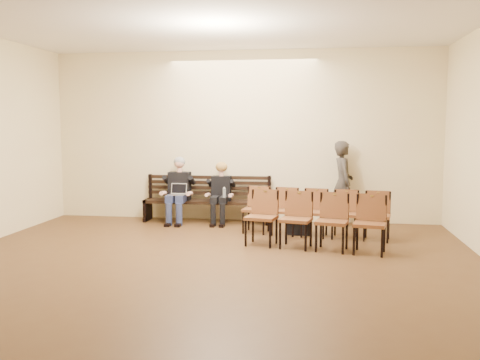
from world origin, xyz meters
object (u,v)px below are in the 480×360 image
Objects in this scene: bench at (207,211)px; passerby at (343,177)px; seated_woman at (221,196)px; bag at (298,226)px; seated_man at (178,191)px; chair_row_back at (314,213)px; water_bottle at (224,198)px; chair_row_front at (314,221)px; laptop at (177,196)px.

passerby is at bearing 2.09° from bench.
seated_woman reaches higher than bag.
chair_row_back is (2.75, -1.00, -0.23)m from seated_man.
chair_row_front is (1.75, -1.69, -0.09)m from water_bottle.
bag is 1.22m from chair_row_front.
passerby reaches higher than water_bottle.
bench is 0.47m from seated_woman.
passerby is 0.74× the size of chair_row_back.
seated_woman is 0.87m from laptop.
seated_woman is at bearing 152.23° from bag.
passerby reaches higher than bag.
seated_woman is 5.31× the size of water_bottle.
passerby reaches higher than chair_row_front.
seated_man is 0.50× the size of chair_row_back.
bench is 2.83m from passerby.
laptop is (0.03, -0.20, -0.09)m from seated_man.
bench is 2.13m from bag.
passerby is at bearing 87.60° from chair_row_front.
seated_man is (-0.56, -0.12, 0.43)m from bench.
laptop is 2.55m from bag.
water_bottle is 0.08× the size of chair_row_back.
seated_woman is at bearing 84.42° from passerby.
water_bottle is at bearing -43.95° from bench.
water_bottle is (1.00, -0.30, -0.10)m from seated_man.
chair_row_back is (2.72, -0.80, -0.14)m from laptop.
chair_row_front is at bearing -76.36° from bag.
passerby reaches higher than laptop.
seated_man is at bearing 83.05° from passerby.
seated_man is 0.22m from laptop.
chair_row_front is (2.18, -2.11, 0.23)m from bench.
bag is (1.47, -0.54, -0.40)m from water_bottle.
laptop is 0.14× the size of chair_row_front.
passerby is (2.73, 0.10, 0.74)m from bench.
seated_woman is at bearing 113.11° from water_bottle.
water_bottle is (0.13, -0.30, 0.00)m from seated_woman.
passerby is 0.86× the size of chair_row_front.
seated_man is 0.58× the size of chair_row_front.
water_bottle is at bearing 168.07° from chair_row_back.
seated_woman is 3.44× the size of laptop.
laptop is 0.98m from water_bottle.
chair_row_front reaches higher than laptop.
laptop is (-0.54, -0.32, 0.34)m from bench.
chair_row_back is (-0.55, -1.22, -0.54)m from passerby.
laptop is (-0.84, -0.20, 0.01)m from seated_woman.
seated_woman is 0.42× the size of chair_row_back.
bag is at bearing -26.77° from bench.
seated_man reaches higher than bag.
chair_row_front is (-0.55, -2.21, -0.50)m from passerby.
chair_row_back is at bearing 101.36° from chair_row_front.
seated_woman is 0.58× the size of passerby.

